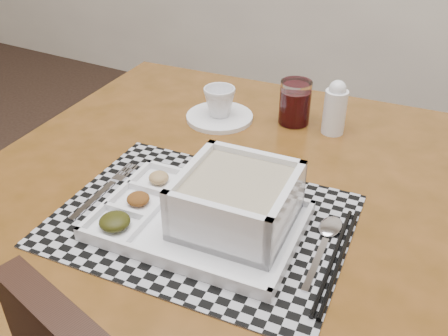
{
  "coord_description": "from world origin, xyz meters",
  "views": [
    {
      "loc": [
        0.9,
        0.12,
        1.22
      ],
      "look_at": [
        0.56,
        0.74,
        0.77
      ],
      "focal_mm": 40.0,
      "sensor_mm": 36.0,
      "label": 1
    }
  ],
  "objects": [
    {
      "name": "chopsticks",
      "position": [
        0.78,
        0.68,
        0.71
      ],
      "size": [
        0.04,
        0.24,
        0.01
      ],
      "color": "black",
      "rests_on": "placemat"
    },
    {
      "name": "saucer",
      "position": [
        0.41,
        1.0,
        0.71
      ],
      "size": [
        0.15,
        0.15,
        0.01
      ],
      "primitive_type": "cylinder",
      "color": "white",
      "rests_on": "dining_table"
    },
    {
      "name": "cup",
      "position": [
        0.41,
        1.0,
        0.75
      ],
      "size": [
        0.09,
        0.09,
        0.07
      ],
      "primitive_type": "imported",
      "rotation": [
        0.0,
        0.0,
        -0.35
      ],
      "color": "white",
      "rests_on": "saucer"
    },
    {
      "name": "serving_tray",
      "position": [
        0.6,
        0.67,
        0.74
      ],
      "size": [
        0.34,
        0.25,
        0.1
      ],
      "color": "white",
      "rests_on": "placemat"
    },
    {
      "name": "juice_glass",
      "position": [
        0.56,
        1.06,
        0.75
      ],
      "size": [
        0.07,
        0.07,
        0.1
      ],
      "color": "white",
      "rests_on": "dining_table"
    },
    {
      "name": "placemat",
      "position": [
        0.56,
        0.67,
        0.7
      ],
      "size": [
        0.5,
        0.39,
        0.0
      ],
      "primitive_type": "cube",
      "rotation": [
        0.0,
        0.0,
        0.09
      ],
      "color": "#9F9FA7",
      "rests_on": "dining_table"
    },
    {
      "name": "spoon",
      "position": [
        0.75,
        0.73,
        0.71
      ],
      "size": [
        0.04,
        0.18,
        0.01
      ],
      "color": "silver",
      "rests_on": "placemat"
    },
    {
      "name": "dining_table",
      "position": [
        0.55,
        0.78,
        0.63
      ],
      "size": [
        1.01,
        1.01,
        0.7
      ],
      "color": "#4D300E",
      "rests_on": "ground"
    },
    {
      "name": "creamer_bottle",
      "position": [
        0.65,
        1.06,
        0.76
      ],
      "size": [
        0.05,
        0.05,
        0.12
      ],
      "color": "white",
      "rests_on": "dining_table"
    },
    {
      "name": "fork",
      "position": [
        0.37,
        0.66,
        0.71
      ],
      "size": [
        0.03,
        0.19,
        0.0
      ],
      "color": "silver",
      "rests_on": "placemat"
    }
  ]
}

